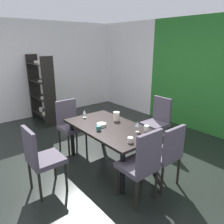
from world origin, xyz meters
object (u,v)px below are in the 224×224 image
at_px(chair_right_far, 166,152).
at_px(chair_head_far, 158,120).
at_px(serving_bowl_front, 102,125).
at_px(cup_west, 130,140).
at_px(pitcher_center, 116,116).
at_px(wine_glass_east, 84,112).
at_px(dining_table, 111,131).
at_px(chair_right_near, 142,162).
at_px(display_shelf, 42,90).
at_px(chair_head_near, 40,156).
at_px(wine_glass_right, 138,124).
at_px(chair_left_near, 70,123).
at_px(cup_near_shelf, 99,128).
at_px(cup_left, 147,128).

distance_m(chair_right_far, chair_head_far, 1.34).
bearing_deg(serving_bowl_front, cup_west, -3.99).
bearing_deg(pitcher_center, wine_glass_east, -144.27).
distance_m(dining_table, chair_right_near, 0.99).
distance_m(display_shelf, cup_west, 3.49).
distance_m(dining_table, chair_head_far, 1.20).
distance_m(display_shelf, wine_glass_east, 2.18).
height_order(chair_head_near, display_shelf, display_shelf).
bearing_deg(cup_west, serving_bowl_front, 176.01).
bearing_deg(dining_table, wine_glass_right, 22.35).
height_order(chair_left_near, cup_near_shelf, chair_left_near).
relative_size(wine_glass_east, serving_bowl_front, 0.93).
bearing_deg(chair_right_near, chair_left_near, 90.00).
bearing_deg(wine_glass_right, cup_west, -59.45).
distance_m(chair_right_far, cup_west, 0.55).
bearing_deg(chair_left_near, pitcher_center, 122.96).
distance_m(chair_head_far, cup_left, 1.03).
distance_m(chair_head_far, wine_glass_east, 1.48).
height_order(chair_right_near, cup_left, chair_right_near).
bearing_deg(chair_left_near, dining_table, 104.85).
xyz_separation_m(dining_table, chair_head_far, (0.01, 1.20, -0.06)).
height_order(display_shelf, serving_bowl_front, display_shelf).
xyz_separation_m(wine_glass_east, cup_left, (1.16, 0.42, -0.06)).
distance_m(chair_right_near, wine_glass_east, 1.64).
relative_size(dining_table, pitcher_center, 10.01).
relative_size(cup_near_shelf, pitcher_center, 0.47).
height_order(display_shelf, wine_glass_right, display_shelf).
xyz_separation_m(dining_table, chair_head_near, (-0.04, -1.20, -0.07)).
bearing_deg(chair_right_near, wine_glass_right, 49.94).
relative_size(chair_right_far, chair_head_far, 0.96).
xyz_separation_m(wine_glass_east, pitcher_center, (0.50, 0.36, -0.02)).
bearing_deg(wine_glass_right, chair_right_far, 7.98).
height_order(chair_left_near, wine_glass_right, chair_left_near).
bearing_deg(cup_near_shelf, serving_bowl_front, 129.60).
bearing_deg(pitcher_center, chair_right_far, -0.40).
bearing_deg(chair_right_far, pitcher_center, 89.60).
bearing_deg(dining_table, chair_right_near, -14.79).
distance_m(chair_right_far, wine_glass_east, 1.67).
height_order(chair_head_near, chair_head_far, chair_head_far).
bearing_deg(cup_left, chair_right_far, -8.41).
bearing_deg(cup_left, wine_glass_east, -160.34).
distance_m(dining_table, wine_glass_right, 0.52).
height_order(chair_head_far, wine_glass_right, chair_head_far).
distance_m(chair_left_near, cup_west, 1.61).
height_order(wine_glass_right, pitcher_center, wine_glass_right).
height_order(chair_head_near, serving_bowl_front, chair_head_near).
xyz_separation_m(chair_head_near, cup_near_shelf, (0.06, 0.95, 0.19)).
relative_size(chair_head_near, serving_bowl_front, 6.29).
bearing_deg(display_shelf, cup_left, 5.89).
xyz_separation_m(display_shelf, cup_near_shelf, (2.86, -0.23, -0.12)).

